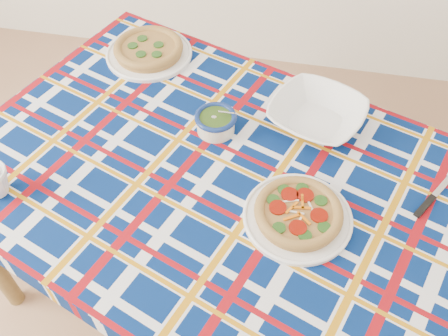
% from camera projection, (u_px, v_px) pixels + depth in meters
% --- Properties ---
extents(dining_table, '(1.69, 1.37, 0.69)m').
position_uv_depth(dining_table, '(237.00, 200.00, 1.33)').
color(dining_table, brown).
rests_on(dining_table, floor).
extents(tablecloth, '(1.73, 1.41, 0.10)m').
position_uv_depth(tablecloth, '(237.00, 195.00, 1.31)').
color(tablecloth, '#041B53').
rests_on(tablecloth, dining_table).
extents(main_focaccia_plate, '(0.33, 0.33, 0.05)m').
position_uv_depth(main_focaccia_plate, '(298.00, 212.00, 1.19)').
color(main_focaccia_plate, olive).
rests_on(main_focaccia_plate, tablecloth).
extents(pesto_bowl, '(0.14, 0.14, 0.07)m').
position_uv_depth(pesto_bowl, '(216.00, 121.00, 1.37)').
color(pesto_bowl, '#1F370F').
rests_on(pesto_bowl, tablecloth).
extents(serving_bowl, '(0.33, 0.33, 0.06)m').
position_uv_depth(serving_bowl, '(317.00, 115.00, 1.39)').
color(serving_bowl, white).
rests_on(serving_bowl, tablecloth).
extents(second_focaccia_plate, '(0.34, 0.34, 0.05)m').
position_uv_depth(second_focaccia_plate, '(149.00, 49.00, 1.60)').
color(second_focaccia_plate, olive).
rests_on(second_focaccia_plate, tablecloth).
extents(table_knife, '(0.13, 0.19, 0.01)m').
position_uv_depth(table_knife, '(443.00, 185.00, 1.27)').
color(table_knife, silver).
rests_on(table_knife, tablecloth).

